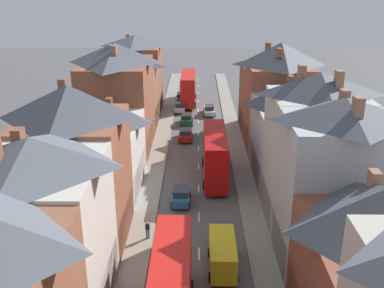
# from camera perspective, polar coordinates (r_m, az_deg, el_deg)

# --- Properties ---
(pavement_left) EXTENTS (2.20, 104.00, 0.14)m
(pavement_left) POSITION_cam_1_polar(r_m,az_deg,el_deg) (55.78, -4.41, -1.96)
(pavement_left) COLOR gray
(pavement_left) RESTS_ON ground
(pavement_right) EXTENTS (2.20, 104.00, 0.14)m
(pavement_right) POSITION_cam_1_polar(r_m,az_deg,el_deg) (55.81, 6.08, -2.00)
(pavement_right) COLOR gray
(pavement_right) RESTS_ON ground
(centre_line_dashes) EXTENTS (0.14, 97.80, 0.01)m
(centre_line_dashes) POSITION_cam_1_polar(r_m,az_deg,el_deg) (53.75, 0.84, -2.87)
(centre_line_dashes) COLOR silver
(centre_line_dashes) RESTS_ON ground
(terrace_row_left) EXTENTS (8.00, 76.50, 13.90)m
(terrace_row_left) POSITION_cam_1_polar(r_m,az_deg,el_deg) (42.12, -13.08, -1.19)
(terrace_row_left) COLOR #A36042
(terrace_row_left) RESTS_ON ground
(terrace_row_right) EXTENTS (8.00, 67.56, 14.40)m
(terrace_row_right) POSITION_cam_1_polar(r_m,az_deg,el_deg) (38.05, 16.50, -3.69)
(terrace_row_right) COLOR brown
(terrace_row_right) RESTS_ON ground
(double_decker_bus_mid_street) EXTENTS (2.74, 10.80, 5.30)m
(double_decker_bus_mid_street) POSITION_cam_1_polar(r_m,az_deg,el_deg) (49.85, 2.92, -1.32)
(double_decker_bus_mid_street) COLOR #B70F0F
(double_decker_bus_mid_street) RESTS_ON ground
(double_decker_bus_far_approaching) EXTENTS (2.74, 10.80, 5.30)m
(double_decker_bus_far_approaching) POSITION_cam_1_polar(r_m,az_deg,el_deg) (80.05, -0.50, 7.16)
(double_decker_bus_far_approaching) COLOR red
(double_decker_bus_far_approaching) RESTS_ON ground
(car_parked_left_a) EXTENTS (1.90, 4.44, 1.57)m
(car_parked_left_a) POSITION_cam_1_polar(r_m,az_deg,el_deg) (81.55, -1.39, 5.94)
(car_parked_left_a) COLOR gray
(car_parked_left_a) RESTS_ON ground
(car_parked_right_a) EXTENTS (1.90, 3.83, 1.67)m
(car_parked_right_a) POSITION_cam_1_polar(r_m,az_deg,el_deg) (45.09, -1.44, -6.54)
(car_parked_right_a) COLOR #236093
(car_parked_right_a) RESTS_ON ground
(car_mid_black) EXTENTS (1.90, 4.13, 1.62)m
(car_mid_black) POSITION_cam_1_polar(r_m,az_deg,el_deg) (62.17, -0.83, 1.25)
(car_mid_black) COLOR maroon
(car_mid_black) RESTS_ON ground
(car_parked_left_b) EXTENTS (1.90, 4.38, 1.59)m
(car_parked_left_b) POSITION_cam_1_polar(r_m,az_deg,el_deg) (73.83, 2.21, 4.37)
(car_parked_left_b) COLOR silver
(car_parked_left_b) RESTS_ON ground
(car_mid_white) EXTENTS (1.90, 3.98, 1.59)m
(car_mid_white) POSITION_cam_1_polar(r_m,az_deg,el_deg) (75.39, -1.56, 4.72)
(car_mid_white) COLOR #B7BABF
(car_mid_white) RESTS_ON ground
(car_far_grey) EXTENTS (1.90, 3.87, 1.66)m
(car_far_grey) POSITION_cam_1_polar(r_m,az_deg,el_deg) (68.85, -0.68, 3.20)
(car_far_grey) COLOR #144728
(car_far_grey) RESTS_ON ground
(delivery_van) EXTENTS (2.20, 5.20, 2.41)m
(delivery_van) POSITION_cam_1_polar(r_m,az_deg,el_deg) (35.66, 3.89, -13.67)
(delivery_van) COLOR yellow
(delivery_van) RESTS_ON ground
(pedestrian_mid_right) EXTENTS (0.36, 0.22, 1.61)m
(pedestrian_mid_right) POSITION_cam_1_polar(r_m,az_deg,el_deg) (39.33, -5.67, -10.69)
(pedestrian_mid_right) COLOR #3D4256
(pedestrian_mid_right) RESTS_ON pavement_left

